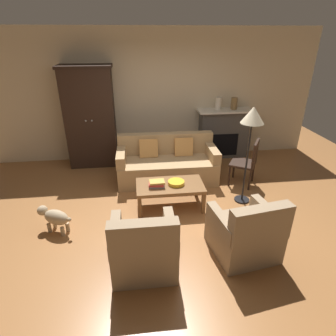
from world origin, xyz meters
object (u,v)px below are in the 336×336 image
Objects in this scene: fireplace at (223,133)px; mantel_vase_cream at (218,104)px; armoire at (90,118)px; armchair_near_left at (144,248)px; couch at (167,164)px; coffee_table at (170,187)px; floor_lamp at (252,121)px; mantel_vase_bronze at (234,103)px; dog at (55,217)px; armchair_near_right at (245,234)px; side_chair_wooden at (248,160)px; fruit_bowl at (176,183)px; book_stack at (157,184)px.

mantel_vase_cream is (-0.18, -0.02, 0.69)m from fireplace.
armoire is 2.39× the size of armchair_near_left.
mantel_vase_cream reaches higher than armchair_near_left.
mantel_vase_cream is at bearing 38.02° from couch.
armoire is 1.92m from couch.
mantel_vase_cream reaches higher than coffee_table.
mantel_vase_bronze is at bearing 78.14° from floor_lamp.
floor_lamp is 3.18× the size of dog.
armchair_near_left is 1.54m from dog.
armchair_near_right is (1.31, 0.11, 0.00)m from armchair_near_left.
dog is at bearing -165.55° from coffee_table.
armchair_near_left is at bearing -110.09° from coffee_table.
side_chair_wooden reaches higher than coffee_table.
dog is at bearing -141.43° from mantel_vase_cream.
fruit_bowl is 0.31× the size of armchair_near_left.
armoire is at bearing 125.42° from armchair_near_right.
armchair_near_left reaches higher than fruit_bowl.
mantel_vase_bronze is at bearing 46.94° from book_stack.
floor_lamp is (-0.23, -1.99, 0.86)m from fireplace.
armchair_near_left is at bearing -120.79° from fireplace.
book_stack is 2.69m from mantel_vase_cream.
fireplace is at bearing 59.21° from armchair_near_left.
armoire is 7.92× the size of book_stack.
fruit_bowl is 0.52× the size of dog.
armoire is 8.11× the size of mantel_vase_bronze.
floor_lamp reaches higher than side_chair_wooden.
book_stack reaches higher than coffee_table.
side_chair_wooden is (0.04, -1.44, -0.06)m from fireplace.
armoire reaches higher than fruit_bowl.
mantel_vase_cream is at bearing 38.57° from dog.
side_chair_wooden is (2.99, -1.37, -0.54)m from armoire.
book_stack is (-0.29, -1.06, 0.15)m from couch.
armchair_near_right is (2.26, -3.18, -0.74)m from armoire.
fruit_bowl is 1.04× the size of mantel_vase_bronze.
mantel_vase_bronze is at bearing 84.22° from side_chair_wooden.
couch reaches higher than fruit_bowl.
armchair_near_right is (-0.69, -3.26, -0.25)m from fireplace.
fireplace is 1.40× the size of side_chair_wooden.
armoire is at bearing 155.42° from side_chair_wooden.
book_stack is 0.29× the size of side_chair_wooden.
couch is 1.76× the size of coffee_table.
fruit_bowl is (0.03, -1.02, 0.13)m from couch.
armoire is 3.97m from armchair_near_right.
dog is (-3.29, -1.03, -0.27)m from side_chair_wooden.
fireplace reaches higher than book_stack.
floor_lamp reaches higher than dog.
dog is (-1.26, 0.89, -0.07)m from armchair_near_left.
floor_lamp is (2.72, -1.92, 0.38)m from armoire.
book_stack is 1.88m from side_chair_wooden.
floor_lamp reaches higher than book_stack.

